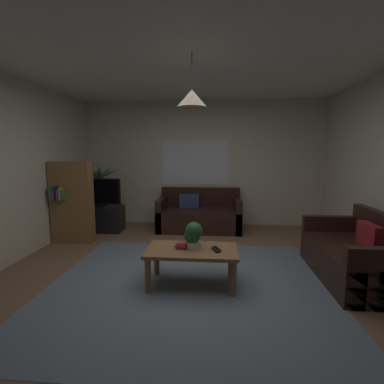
{
  "coord_description": "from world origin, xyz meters",
  "views": [
    {
      "loc": [
        0.31,
        -3.46,
        1.58
      ],
      "look_at": [
        0.0,
        0.3,
        1.05
      ],
      "focal_mm": 27.44,
      "sensor_mm": 36.0,
      "label": 1
    }
  ],
  "objects_px": {
    "couch_under_window": "(199,216)",
    "potted_palm_corner": "(100,196)",
    "remote_on_table_0": "(217,249)",
    "potted_plant_on_table": "(193,235)",
    "book_on_table_0": "(181,247)",
    "tv_stand": "(100,218)",
    "book_on_table_2": "(182,244)",
    "couch_right_side": "(357,258)",
    "bookshelf_corner": "(72,202)",
    "coffee_table": "(192,255)",
    "tv": "(98,192)",
    "remote_on_table_1": "(215,250)",
    "pendant_lamp": "(192,98)",
    "book_on_table_1": "(181,245)"
  },
  "relations": [
    {
      "from": "book_on_table_0",
      "to": "bookshelf_corner",
      "type": "bearing_deg",
      "value": 144.81
    },
    {
      "from": "book_on_table_2",
      "to": "remote_on_table_0",
      "type": "height_order",
      "value": "book_on_table_2"
    },
    {
      "from": "potted_palm_corner",
      "to": "pendant_lamp",
      "type": "distance_m",
      "value": 3.75
    },
    {
      "from": "remote_on_table_1",
      "to": "tv_stand",
      "type": "relative_size",
      "value": 0.18
    },
    {
      "from": "book_on_table_2",
      "to": "tv_stand",
      "type": "relative_size",
      "value": 0.13
    },
    {
      "from": "remote_on_table_0",
      "to": "potted_palm_corner",
      "type": "bearing_deg",
      "value": 111.36
    },
    {
      "from": "remote_on_table_0",
      "to": "potted_plant_on_table",
      "type": "height_order",
      "value": "potted_plant_on_table"
    },
    {
      "from": "book_on_table_0",
      "to": "tv_stand",
      "type": "distance_m",
      "value": 2.9
    },
    {
      "from": "coffee_table",
      "to": "remote_on_table_1",
      "type": "height_order",
      "value": "remote_on_table_1"
    },
    {
      "from": "tv",
      "to": "pendant_lamp",
      "type": "xyz_separation_m",
      "value": [
        2.02,
        -2.19,
        1.37
      ]
    },
    {
      "from": "book_on_table_0",
      "to": "bookshelf_corner",
      "type": "xyz_separation_m",
      "value": [
        -2.07,
        1.46,
        0.25
      ]
    },
    {
      "from": "bookshelf_corner",
      "to": "book_on_table_1",
      "type": "bearing_deg",
      "value": -35.26
    },
    {
      "from": "book_on_table_2",
      "to": "remote_on_table_1",
      "type": "relative_size",
      "value": 0.73
    },
    {
      "from": "couch_right_side",
      "to": "book_on_table_0",
      "type": "height_order",
      "value": "couch_right_side"
    },
    {
      "from": "couch_under_window",
      "to": "remote_on_table_0",
      "type": "bearing_deg",
      "value": -82.03
    },
    {
      "from": "book_on_table_1",
      "to": "remote_on_table_0",
      "type": "bearing_deg",
      "value": -2.4
    },
    {
      "from": "coffee_table",
      "to": "remote_on_table_0",
      "type": "relative_size",
      "value": 6.66
    },
    {
      "from": "couch_under_window",
      "to": "remote_on_table_0",
      "type": "distance_m",
      "value": 2.52
    },
    {
      "from": "bookshelf_corner",
      "to": "pendant_lamp",
      "type": "xyz_separation_m",
      "value": [
        2.2,
        -1.48,
        1.44
      ]
    },
    {
      "from": "book_on_table_2",
      "to": "remote_on_table_1",
      "type": "bearing_deg",
      "value": -8.83
    },
    {
      "from": "couch_right_side",
      "to": "bookshelf_corner",
      "type": "relative_size",
      "value": 1.1
    },
    {
      "from": "couch_right_side",
      "to": "book_on_table_2",
      "type": "height_order",
      "value": "couch_right_side"
    },
    {
      "from": "tv_stand",
      "to": "tv",
      "type": "distance_m",
      "value": 0.53
    },
    {
      "from": "remote_on_table_1",
      "to": "bookshelf_corner",
      "type": "distance_m",
      "value": 2.92
    },
    {
      "from": "couch_under_window",
      "to": "tv",
      "type": "height_order",
      "value": "tv"
    },
    {
      "from": "book_on_table_2",
      "to": "book_on_table_1",
      "type": "bearing_deg",
      "value": -130.0
    },
    {
      "from": "coffee_table",
      "to": "remote_on_table_0",
      "type": "xyz_separation_m",
      "value": [
        0.29,
        -0.01,
        0.08
      ]
    },
    {
      "from": "book_on_table_2",
      "to": "pendant_lamp",
      "type": "relative_size",
      "value": 0.2
    },
    {
      "from": "coffee_table",
      "to": "potted_plant_on_table",
      "type": "height_order",
      "value": "potted_plant_on_table"
    },
    {
      "from": "remote_on_table_0",
      "to": "tv_stand",
      "type": "bearing_deg",
      "value": 114.63
    },
    {
      "from": "book_on_table_1",
      "to": "tv",
      "type": "bearing_deg",
      "value": 130.95
    },
    {
      "from": "potted_palm_corner",
      "to": "remote_on_table_0",
      "type": "bearing_deg",
      "value": -47.1
    },
    {
      "from": "remote_on_table_1",
      "to": "tv_stand",
      "type": "bearing_deg",
      "value": 113.26
    },
    {
      "from": "remote_on_table_0",
      "to": "tv_stand",
      "type": "xyz_separation_m",
      "value": [
        -2.31,
        2.21,
        -0.2
      ]
    },
    {
      "from": "remote_on_table_0",
      "to": "pendant_lamp",
      "type": "distance_m",
      "value": 1.72
    },
    {
      "from": "potted_plant_on_table",
      "to": "bookshelf_corner",
      "type": "height_order",
      "value": "bookshelf_corner"
    },
    {
      "from": "couch_under_window",
      "to": "potted_palm_corner",
      "type": "relative_size",
      "value": 1.14
    },
    {
      "from": "remote_on_table_0",
      "to": "remote_on_table_1",
      "type": "bearing_deg",
      "value": -133.47
    },
    {
      "from": "remote_on_table_1",
      "to": "potted_plant_on_table",
      "type": "bearing_deg",
      "value": 140.27
    },
    {
      "from": "remote_on_table_0",
      "to": "pendant_lamp",
      "type": "bearing_deg",
      "value": 156.94
    },
    {
      "from": "coffee_table",
      "to": "tv",
      "type": "bearing_deg",
      "value": 132.68
    },
    {
      "from": "book_on_table_1",
      "to": "bookshelf_corner",
      "type": "xyz_separation_m",
      "value": [
        -2.07,
        1.47,
        0.23
      ]
    },
    {
      "from": "book_on_table_2",
      "to": "potted_palm_corner",
      "type": "xyz_separation_m",
      "value": [
        -2.06,
        2.64,
        0.14
      ]
    },
    {
      "from": "remote_on_table_1",
      "to": "book_on_table_2",
      "type": "bearing_deg",
      "value": 148.94
    },
    {
      "from": "couch_under_window",
      "to": "couch_right_side",
      "type": "xyz_separation_m",
      "value": [
        2.07,
        -2.16,
        0.0
      ]
    },
    {
      "from": "book_on_table_1",
      "to": "book_on_table_2",
      "type": "relative_size",
      "value": 1.12
    },
    {
      "from": "book_on_table_0",
      "to": "potted_palm_corner",
      "type": "height_order",
      "value": "potted_palm_corner"
    },
    {
      "from": "potted_plant_on_table",
      "to": "tv",
      "type": "height_order",
      "value": "tv"
    },
    {
      "from": "book_on_table_2",
      "to": "tv",
      "type": "xyz_separation_m",
      "value": [
        -1.89,
        2.17,
        0.28
      ]
    },
    {
      "from": "remote_on_table_0",
      "to": "remote_on_table_1",
      "type": "relative_size",
      "value": 1.0
    }
  ]
}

